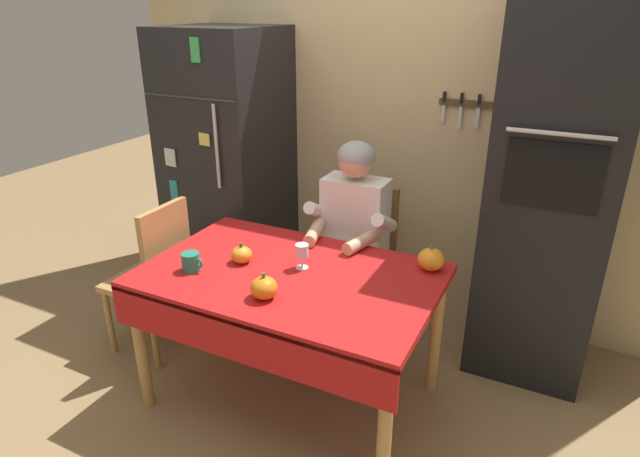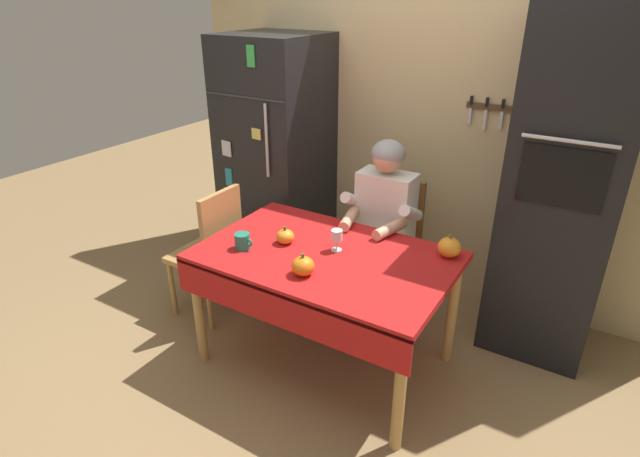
% 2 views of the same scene
% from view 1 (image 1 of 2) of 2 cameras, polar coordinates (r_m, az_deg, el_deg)
% --- Properties ---
extents(ground_plane, '(10.00, 10.00, 0.00)m').
position_cam_1_polar(ground_plane, '(2.91, -3.91, -18.57)').
color(ground_plane, '#93754C').
rests_on(ground_plane, ground).
extents(back_wall_assembly, '(3.70, 0.13, 2.60)m').
position_cam_1_polar(back_wall_assembly, '(3.44, 7.80, 12.36)').
color(back_wall_assembly, '#D1B784').
rests_on(back_wall_assembly, ground).
extents(refrigerator, '(0.68, 0.71, 1.80)m').
position_cam_1_polar(refrigerator, '(3.65, -9.74, 6.39)').
color(refrigerator, black).
rests_on(refrigerator, ground).
extents(wall_oven, '(0.60, 0.64, 2.10)m').
position_cam_1_polar(wall_oven, '(2.99, 23.66, 4.01)').
color(wall_oven, black).
rests_on(wall_oven, ground).
extents(dining_table, '(1.40, 0.90, 0.74)m').
position_cam_1_polar(dining_table, '(2.58, -3.45, -6.59)').
color(dining_table, tan).
rests_on(dining_table, ground).
extents(chair_behind_person, '(0.40, 0.40, 0.93)m').
position_cam_1_polar(chair_behind_person, '(3.25, 4.49, -2.82)').
color(chair_behind_person, brown).
rests_on(chair_behind_person, ground).
extents(seated_person, '(0.47, 0.55, 1.25)m').
position_cam_1_polar(seated_person, '(3.00, 3.26, -0.36)').
color(seated_person, '#38384C').
rests_on(seated_person, ground).
extents(chair_left_side, '(0.40, 0.40, 0.93)m').
position_cam_1_polar(chair_left_side, '(3.18, -17.16, -4.52)').
color(chair_left_side, tan).
rests_on(chair_left_side, ground).
extents(coffee_mug, '(0.11, 0.09, 0.09)m').
position_cam_1_polar(coffee_mug, '(2.62, -13.67, -3.50)').
color(coffee_mug, '#237F66').
rests_on(coffee_mug, dining_table).
extents(wine_glass, '(0.06, 0.06, 0.13)m').
position_cam_1_polar(wine_glass, '(2.55, -1.95, -2.53)').
color(wine_glass, white).
rests_on(wine_glass, dining_table).
extents(pumpkin_large, '(0.12, 0.12, 0.12)m').
position_cam_1_polar(pumpkin_large, '(2.33, -6.03, -6.34)').
color(pumpkin_large, orange).
rests_on(pumpkin_large, dining_table).
extents(pumpkin_medium, '(0.10, 0.10, 0.11)m').
position_cam_1_polar(pumpkin_medium, '(2.65, -8.41, -2.79)').
color(pumpkin_medium, orange).
rests_on(pumpkin_medium, dining_table).
extents(pumpkin_small, '(0.13, 0.13, 0.13)m').
position_cam_1_polar(pumpkin_small, '(2.60, 11.81, -3.26)').
color(pumpkin_small, orange).
rests_on(pumpkin_small, dining_table).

